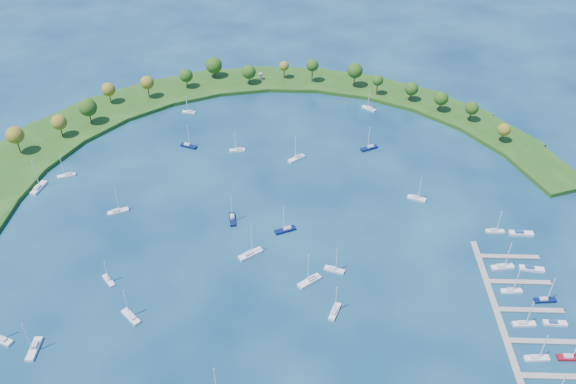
{
  "coord_description": "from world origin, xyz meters",
  "views": [
    {
      "loc": [
        11.24,
        -189.43,
        150.55
      ],
      "look_at": [
        5.0,
        5.0,
        4.0
      ],
      "focal_mm": 35.91,
      "sensor_mm": 36.0,
      "label": 1
    }
  ],
  "objects_px": {
    "moored_boat_3": "(335,311)",
    "docked_boat_10": "(495,230)",
    "moored_boat_4": "(131,316)",
    "moored_boat_13": "(66,175)",
    "moored_boat_1": "(189,111)",
    "docked_boat_8": "(503,266)",
    "dock_system": "(523,325)",
    "docked_boat_11": "(521,233)",
    "moored_boat_18": "(310,280)",
    "docked_boat_4": "(524,323)",
    "harbor_tower": "(260,76)",
    "moored_boat_0": "(108,280)",
    "moored_boat_6": "(1,339)",
    "moored_boat_11": "(189,145)",
    "moored_boat_8": "(369,108)",
    "docked_boat_7": "(545,299)",
    "moored_boat_17": "(417,198)",
    "moored_boat_20": "(369,148)",
    "docked_boat_6": "(512,290)",
    "moored_boat_19": "(285,229)",
    "docked_boat_3": "(570,357)",
    "docked_boat_5": "(555,323)",
    "docked_boat_2": "(537,358)",
    "docked_boat_9": "(531,269)",
    "moored_boat_12": "(297,158)",
    "moored_boat_14": "(39,187)",
    "moored_boat_10": "(237,149)",
    "moored_boat_16": "(34,348)",
    "moored_boat_2": "(118,211)",
    "moored_boat_5": "(232,219)",
    "moored_boat_7": "(334,269)"
  },
  "relations": [
    {
      "from": "moored_boat_3",
      "to": "docked_boat_10",
      "type": "distance_m",
      "value": 78.44
    },
    {
      "from": "moored_boat_4",
      "to": "moored_boat_13",
      "type": "bearing_deg",
      "value": -15.14
    },
    {
      "from": "moored_boat_1",
      "to": "docked_boat_8",
      "type": "bearing_deg",
      "value": 146.71
    },
    {
      "from": "dock_system",
      "to": "docked_boat_11",
      "type": "height_order",
      "value": "docked_boat_11"
    },
    {
      "from": "moored_boat_18",
      "to": "docked_boat_4",
      "type": "xyz_separation_m",
      "value": [
        71.17,
        -17.27,
        -0.08
      ]
    },
    {
      "from": "harbor_tower",
      "to": "moored_boat_0",
      "type": "height_order",
      "value": "moored_boat_0"
    },
    {
      "from": "moored_boat_6",
      "to": "moored_boat_11",
      "type": "bearing_deg",
      "value": -86.61
    },
    {
      "from": "moored_boat_8",
      "to": "docked_boat_7",
      "type": "xyz_separation_m",
      "value": [
        50.06,
        -135.36,
        -0.02
      ]
    },
    {
      "from": "moored_boat_17",
      "to": "moored_boat_20",
      "type": "distance_m",
      "value": 42.63
    },
    {
      "from": "harbor_tower",
      "to": "moored_boat_6",
      "type": "distance_m",
      "value": 201.23
    },
    {
      "from": "docked_boat_6",
      "to": "moored_boat_19",
      "type": "bearing_deg",
      "value": 155.16
    },
    {
      "from": "docked_boat_3",
      "to": "harbor_tower",
      "type": "bearing_deg",
      "value": 119.78
    },
    {
      "from": "docked_boat_8",
      "to": "docked_boat_5",
      "type": "bearing_deg",
      "value": -77.5
    },
    {
      "from": "moored_boat_20",
      "to": "docked_boat_5",
      "type": "relative_size",
      "value": 1.63
    },
    {
      "from": "docked_boat_3",
      "to": "moored_boat_0",
      "type": "bearing_deg",
      "value": 169.03
    },
    {
      "from": "docked_boat_2",
      "to": "docked_boat_9",
      "type": "height_order",
      "value": "docked_boat_2"
    },
    {
      "from": "moored_boat_12",
      "to": "moored_boat_14",
      "type": "distance_m",
      "value": 115.54
    },
    {
      "from": "moored_boat_10",
      "to": "docked_boat_8",
      "type": "height_order",
      "value": "docked_boat_8"
    },
    {
      "from": "docked_boat_6",
      "to": "docked_boat_9",
      "type": "bearing_deg",
      "value": 43.08
    },
    {
      "from": "moored_boat_0",
      "to": "moored_boat_16",
      "type": "relative_size",
      "value": 0.76
    },
    {
      "from": "moored_boat_4",
      "to": "moored_boat_10",
      "type": "distance_m",
      "value": 107.25
    },
    {
      "from": "moored_boat_11",
      "to": "moored_boat_12",
      "type": "relative_size",
      "value": 0.93
    },
    {
      "from": "docked_boat_8",
      "to": "moored_boat_8",
      "type": "bearing_deg",
      "value": 98.9
    },
    {
      "from": "dock_system",
      "to": "docked_boat_10",
      "type": "distance_m",
      "value": 47.5
    },
    {
      "from": "dock_system",
      "to": "moored_boat_2",
      "type": "relative_size",
      "value": 6.56
    },
    {
      "from": "moored_boat_0",
      "to": "docked_boat_8",
      "type": "distance_m",
      "value": 144.04
    },
    {
      "from": "moored_boat_6",
      "to": "moored_boat_10",
      "type": "relative_size",
      "value": 1.14
    },
    {
      "from": "moored_boat_8",
      "to": "docked_boat_10",
      "type": "relative_size",
      "value": 1.13
    },
    {
      "from": "moored_boat_10",
      "to": "docked_boat_6",
      "type": "distance_m",
      "value": 137.94
    },
    {
      "from": "moored_boat_16",
      "to": "moored_boat_1",
      "type": "bearing_deg",
      "value": 169.96
    },
    {
      "from": "moored_boat_2",
      "to": "moored_boat_10",
      "type": "relative_size",
      "value": 1.13
    },
    {
      "from": "docked_boat_3",
      "to": "moored_boat_11",
      "type": "bearing_deg",
      "value": 139.27
    },
    {
      "from": "moored_boat_20",
      "to": "docked_boat_3",
      "type": "distance_m",
      "value": 131.09
    },
    {
      "from": "docked_boat_9",
      "to": "harbor_tower",
      "type": "bearing_deg",
      "value": 134.01
    },
    {
      "from": "moored_boat_2",
      "to": "moored_boat_20",
      "type": "distance_m",
      "value": 120.03
    },
    {
      "from": "moored_boat_2",
      "to": "docked_boat_4",
      "type": "relative_size",
      "value": 1.11
    },
    {
      "from": "docked_boat_3",
      "to": "moored_boat_1",
      "type": "bearing_deg",
      "value": 133.28
    },
    {
      "from": "moored_boat_5",
      "to": "docked_boat_7",
      "type": "distance_m",
      "value": 120.21
    },
    {
      "from": "moored_boat_3",
      "to": "docked_boat_4",
      "type": "distance_m",
      "value": 62.72
    },
    {
      "from": "moored_boat_7",
      "to": "docked_boat_3",
      "type": "bearing_deg",
      "value": -8.28
    },
    {
      "from": "docked_boat_3",
      "to": "docked_boat_6",
      "type": "height_order",
      "value": "docked_boat_3"
    },
    {
      "from": "moored_boat_8",
      "to": "moored_boat_20",
      "type": "relative_size",
      "value": 0.94
    },
    {
      "from": "moored_boat_12",
      "to": "docked_boat_3",
      "type": "bearing_deg",
      "value": 88.63
    },
    {
      "from": "moored_boat_11",
      "to": "moored_boat_14",
      "type": "relative_size",
      "value": 0.84
    },
    {
      "from": "moored_boat_10",
      "to": "docked_boat_11",
      "type": "xyz_separation_m",
      "value": [
        118.41,
        -56.95,
        -0.18
      ]
    },
    {
      "from": "moored_boat_6",
      "to": "moored_boat_17",
      "type": "bearing_deg",
      "value": -128.8
    },
    {
      "from": "moored_boat_4",
      "to": "docked_boat_10",
      "type": "relative_size",
      "value": 1.19
    },
    {
      "from": "harbor_tower",
      "to": "docked_boat_4",
      "type": "xyz_separation_m",
      "value": [
        100.02,
        -176.33,
        -3.13
      ]
    },
    {
      "from": "moored_boat_5",
      "to": "moored_boat_17",
      "type": "distance_m",
      "value": 78.9
    },
    {
      "from": "moored_boat_10",
      "to": "moored_boat_3",
      "type": "bearing_deg",
      "value": 103.2
    }
  ]
}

